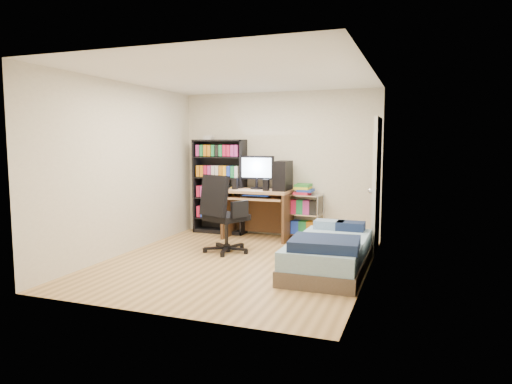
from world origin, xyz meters
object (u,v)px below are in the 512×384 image
at_px(computer_desk, 265,194).
at_px(bed, 329,253).
at_px(office_chair, 224,228).
at_px(media_shelf, 220,185).

distance_m(computer_desk, bed, 2.22).
relative_size(computer_desk, bed, 0.77).
bearing_deg(office_chair, media_shelf, 140.05).
height_order(media_shelf, bed, media_shelf).
relative_size(media_shelf, office_chair, 1.50).
relative_size(media_shelf, computer_desk, 1.25).
bearing_deg(media_shelf, computer_desk, -10.89).
bearing_deg(bed, computer_desk, 131.04).
height_order(office_chair, bed, office_chair).
xyz_separation_m(media_shelf, office_chair, (0.68, -1.34, -0.49)).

